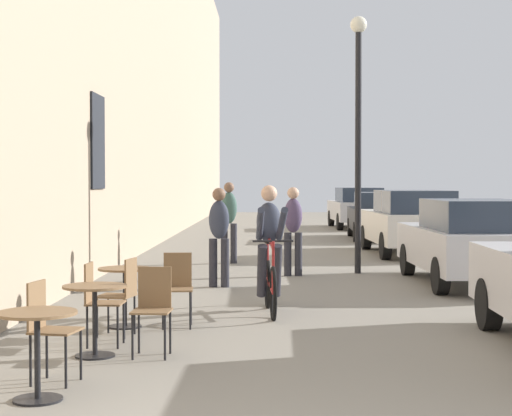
# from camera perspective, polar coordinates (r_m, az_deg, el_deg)

# --- Properties ---
(cafe_table_near) EXTENTS (0.64, 0.64, 0.72)m
(cafe_table_near) POSITION_cam_1_polar(r_m,az_deg,el_deg) (7.04, -14.60, -8.40)
(cafe_table_near) COLOR black
(cafe_table_near) RESTS_ON ground_plane
(cafe_chair_near_toward_street) EXTENTS (0.44, 0.44, 0.89)m
(cafe_chair_near_toward_street) POSITION_cam_1_polar(r_m,az_deg,el_deg) (7.63, -13.93, -7.63)
(cafe_chair_near_toward_street) COLOR black
(cafe_chair_near_toward_street) RESTS_ON ground_plane
(cafe_table_mid) EXTENTS (0.64, 0.64, 0.72)m
(cafe_table_mid) POSITION_cam_1_polar(r_m,az_deg,el_deg) (8.65, -10.87, -6.47)
(cafe_table_mid) COLOR black
(cafe_table_mid) RESTS_ON ground_plane
(cafe_chair_mid_toward_street) EXTENTS (0.39, 0.39, 0.89)m
(cafe_chair_mid_toward_street) POSITION_cam_1_polar(r_m,az_deg,el_deg) (9.20, -10.62, -5.99)
(cafe_chair_mid_toward_street) COLOR black
(cafe_chair_mid_toward_street) RESTS_ON ground_plane
(cafe_chair_mid_toward_wall) EXTENTS (0.40, 0.40, 0.89)m
(cafe_chair_mid_toward_wall) POSITION_cam_1_polar(r_m,az_deg,el_deg) (8.62, -7.00, -6.50)
(cafe_chair_mid_toward_wall) COLOR black
(cafe_chair_mid_toward_wall) RESTS_ON ground_plane
(cafe_table_far) EXTENTS (0.64, 0.64, 0.72)m
(cafe_table_far) POSITION_cam_1_polar(r_m,az_deg,el_deg) (10.30, -8.88, -5.13)
(cafe_table_far) COLOR black
(cafe_table_far) RESTS_ON ground_plane
(cafe_chair_far_toward_street) EXTENTS (0.40, 0.40, 0.89)m
(cafe_chair_far_toward_street) POSITION_cam_1_polar(r_m,az_deg,el_deg) (10.29, -5.35, -5.14)
(cafe_chair_far_toward_street) COLOR black
(cafe_chair_far_toward_street) RESTS_ON ground_plane
(cafe_chair_far_toward_wall) EXTENTS (0.45, 0.45, 0.89)m
(cafe_chair_far_toward_wall) POSITION_cam_1_polar(r_m,az_deg,el_deg) (9.70, -9.05, -5.58)
(cafe_chair_far_toward_wall) COLOR black
(cafe_chair_far_toward_wall) RESTS_ON ground_plane
(cyclist_on_bicycle) EXTENTS (0.52, 1.76, 1.74)m
(cyclist_on_bicycle) POSITION_cam_1_polar(r_m,az_deg,el_deg) (11.34, 0.93, -3.00)
(cyclist_on_bicycle) COLOR black
(cyclist_on_bicycle) RESTS_ON ground_plane
(pedestrian_near) EXTENTS (0.35, 0.26, 1.65)m
(pedestrian_near) POSITION_cam_1_polar(r_m,az_deg,el_deg) (14.01, -2.52, -1.59)
(pedestrian_near) COLOR #26262D
(pedestrian_near) RESTS_ON ground_plane
(pedestrian_mid) EXTENTS (0.36, 0.27, 1.66)m
(pedestrian_mid) POSITION_cam_1_polar(r_m,az_deg,el_deg) (15.67, 2.53, -1.22)
(pedestrian_mid) COLOR #26262D
(pedestrian_mid) RESTS_ON ground_plane
(pedestrian_far) EXTENTS (0.36, 0.27, 1.74)m
(pedestrian_far) POSITION_cam_1_polar(r_m,az_deg,el_deg) (18.06, -1.84, -0.65)
(pedestrian_far) COLOR #26262D
(pedestrian_far) RESTS_ON ground_plane
(street_lamp) EXTENTS (0.32, 0.32, 4.90)m
(street_lamp) POSITION_cam_1_polar(r_m,az_deg,el_deg) (16.23, 6.95, 6.56)
(street_lamp) COLOR black
(street_lamp) RESTS_ON ground_plane
(parked_car_second) EXTENTS (1.82, 4.14, 1.46)m
(parked_car_second) POSITION_cam_1_polar(r_m,az_deg,el_deg) (14.75, 14.26, -2.15)
(parked_car_second) COLOR #B7B7BC
(parked_car_second) RESTS_ON ground_plane
(parked_car_third) EXTENTS (1.97, 4.42, 1.55)m
(parked_car_third) POSITION_cam_1_polar(r_m,az_deg,el_deg) (20.52, 10.39, -0.89)
(parked_car_third) COLOR beige
(parked_car_third) RESTS_ON ground_plane
(parked_car_fourth) EXTENTS (1.81, 4.08, 1.44)m
(parked_car_fourth) POSITION_cam_1_polar(r_m,az_deg,el_deg) (25.84, 8.33, -0.46)
(parked_car_fourth) COLOR black
(parked_car_fourth) RESTS_ON ground_plane
(parked_car_fifth) EXTENTS (1.95, 4.36, 1.53)m
(parked_car_fifth) POSITION_cam_1_polar(r_m,az_deg,el_deg) (31.83, 6.87, 0.06)
(parked_car_fifth) COLOR #B7B7BC
(parked_car_fifth) RESTS_ON ground_plane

